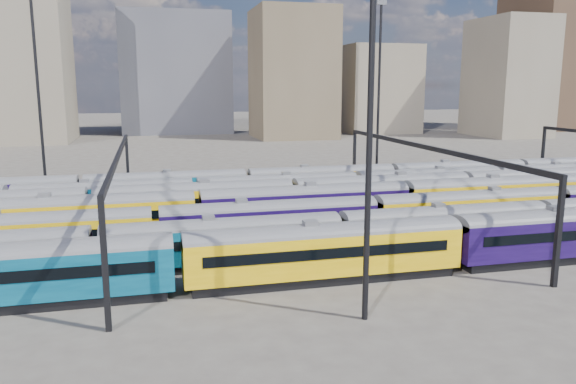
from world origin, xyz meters
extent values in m
plane|color=#443F3A|center=(0.00, 0.00, 0.00)|extent=(500.00, 500.00, 0.00)
cube|color=black|center=(-26.11, -15.00, 0.35)|extent=(19.16, 2.49, 0.71)
cube|color=#053C55|center=(-26.11, -15.00, 2.17)|extent=(20.17, 2.92, 2.92)
cylinder|color=#4C4C51|center=(-26.11, -15.00, 3.63)|extent=(20.17, 2.92, 2.92)
cube|color=black|center=(-26.11, -16.48, 2.52)|extent=(17.75, 0.06, 0.76)
cube|color=black|center=(-26.11, -13.52, 2.52)|extent=(17.75, 0.06, 0.76)
cube|color=slate|center=(-26.11, -15.00, 4.41)|extent=(1.01, 0.91, 0.35)
cube|color=black|center=(-5.35, -15.00, 0.35)|extent=(19.16, 2.49, 0.71)
cube|color=#CC9A08|center=(-5.35, -15.00, 2.17)|extent=(20.17, 2.92, 2.92)
cylinder|color=#4C4C51|center=(-5.35, -15.00, 3.63)|extent=(20.17, 2.92, 2.92)
cube|color=black|center=(-5.35, -16.48, 2.52)|extent=(17.75, 0.06, 0.76)
cube|color=black|center=(-5.35, -13.52, 2.52)|extent=(17.75, 0.06, 0.76)
cube|color=slate|center=(-5.35, -15.00, 4.41)|extent=(1.01, 0.91, 0.35)
cube|color=black|center=(15.42, -15.00, 0.35)|extent=(19.16, 2.49, 0.71)
cube|color=#120632|center=(15.42, -15.00, 2.17)|extent=(20.17, 2.92, 2.92)
cylinder|color=#4C4C51|center=(15.42, -15.00, 3.63)|extent=(20.17, 2.92, 2.92)
cube|color=black|center=(15.42, -13.52, 2.52)|extent=(17.75, 0.06, 0.76)
cube|color=slate|center=(15.42, -15.00, 4.41)|extent=(1.01, 0.91, 0.35)
cube|color=black|center=(-11.96, -10.00, 0.32)|extent=(17.45, 2.26, 0.64)
cube|color=#053C55|center=(-11.96, -10.00, 1.97)|extent=(18.37, 2.66, 2.66)
cylinder|color=#4C4C51|center=(-11.96, -10.00, 3.31)|extent=(18.37, 2.66, 2.66)
cube|color=black|center=(-11.96, -11.35, 2.29)|extent=(16.16, 0.06, 0.69)
cube|color=black|center=(-11.96, -8.65, 2.29)|extent=(16.16, 0.06, 0.69)
cube|color=slate|center=(-11.96, -10.00, 4.02)|extent=(0.92, 0.83, 0.32)
cube|color=black|center=(7.00, -10.00, 0.32)|extent=(17.45, 2.26, 0.64)
cube|color=#CC9A08|center=(7.00, -10.00, 1.97)|extent=(18.37, 2.66, 2.66)
cylinder|color=#4C4C51|center=(7.00, -10.00, 3.31)|extent=(18.37, 2.66, 2.66)
cube|color=black|center=(7.00, -11.35, 2.29)|extent=(16.16, 0.06, 0.69)
cube|color=black|center=(7.00, -8.65, 2.29)|extent=(16.16, 0.06, 0.69)
cube|color=slate|center=(7.00, -10.00, 4.02)|extent=(0.92, 0.83, 0.32)
cube|color=black|center=(-26.87, -5.00, 0.33)|extent=(18.12, 2.35, 0.67)
cube|color=#CC9A08|center=(-26.87, -5.00, 2.05)|extent=(19.07, 2.76, 2.76)
cylinder|color=#4C4C51|center=(-26.87, -5.00, 3.43)|extent=(19.07, 2.76, 2.76)
cube|color=black|center=(-26.87, -6.40, 2.38)|extent=(16.78, 0.06, 0.72)
cube|color=black|center=(-26.87, -3.60, 2.38)|extent=(16.78, 0.06, 0.72)
cube|color=slate|center=(-26.87, -5.00, 4.17)|extent=(0.95, 0.86, 0.33)
cube|color=black|center=(-7.20, -5.00, 0.33)|extent=(18.12, 2.35, 0.67)
cube|color=#120632|center=(-7.20, -5.00, 2.05)|extent=(19.07, 2.76, 2.76)
cylinder|color=#4C4C51|center=(-7.20, -5.00, 3.43)|extent=(19.07, 2.76, 2.76)
cube|color=black|center=(-7.20, -6.40, 2.38)|extent=(16.78, 0.06, 0.72)
cube|color=black|center=(-7.20, -3.60, 2.38)|extent=(16.78, 0.06, 0.72)
cube|color=slate|center=(-7.20, -5.00, 4.17)|extent=(0.95, 0.86, 0.33)
cube|color=black|center=(12.46, -5.00, 0.33)|extent=(18.12, 2.35, 0.67)
cube|color=#CC9A08|center=(12.46, -5.00, 2.05)|extent=(19.07, 2.76, 2.76)
cylinder|color=#4C4C51|center=(12.46, -5.00, 3.43)|extent=(19.07, 2.76, 2.76)
cube|color=black|center=(12.46, -6.40, 2.38)|extent=(16.78, 0.06, 0.72)
cube|color=black|center=(12.46, -3.60, 2.38)|extent=(16.78, 0.06, 0.72)
cube|color=slate|center=(12.46, -5.00, 4.17)|extent=(0.95, 0.86, 0.33)
cube|color=black|center=(-23.76, 0.00, 0.36)|extent=(19.57, 2.54, 0.72)
cube|color=#CC9A08|center=(-23.76, 0.00, 2.21)|extent=(20.60, 2.99, 2.99)
cylinder|color=#4C4C51|center=(-23.76, 0.00, 3.71)|extent=(20.60, 2.99, 2.99)
cube|color=black|center=(-23.76, -1.51, 2.57)|extent=(18.13, 0.06, 0.77)
cube|color=black|center=(-23.76, 1.51, 2.57)|extent=(18.13, 0.06, 0.77)
cube|color=slate|center=(-23.76, 0.00, 4.50)|extent=(1.03, 0.93, 0.36)
cube|color=black|center=(-2.56, 0.00, 0.36)|extent=(19.57, 2.54, 0.72)
cube|color=#120632|center=(-2.56, 0.00, 2.21)|extent=(20.60, 2.99, 2.99)
cylinder|color=#4C4C51|center=(-2.56, 0.00, 3.71)|extent=(20.60, 2.99, 2.99)
cube|color=black|center=(-2.56, -1.51, 2.57)|extent=(18.13, 0.06, 0.77)
cube|color=black|center=(-2.56, 1.51, 2.57)|extent=(18.13, 0.06, 0.77)
cube|color=slate|center=(-2.56, 0.00, 4.50)|extent=(1.03, 0.93, 0.36)
cube|color=black|center=(18.64, 0.00, 0.36)|extent=(19.57, 2.54, 0.72)
cube|color=#CC9A08|center=(18.64, 0.00, 2.21)|extent=(20.60, 2.99, 2.99)
cylinder|color=#4C4C51|center=(18.64, 0.00, 3.71)|extent=(20.60, 2.99, 2.99)
cube|color=black|center=(18.64, -1.51, 2.57)|extent=(18.13, 0.06, 0.77)
cube|color=black|center=(18.64, 1.51, 2.57)|extent=(18.13, 0.06, 0.77)
cube|color=slate|center=(18.64, 0.00, 4.50)|extent=(1.03, 0.93, 0.36)
cube|color=black|center=(-12.90, 5.00, 0.35)|extent=(18.94, 2.46, 0.70)
cube|color=#CC9A08|center=(-12.90, 5.00, 2.14)|extent=(19.93, 2.89, 2.89)
cylinder|color=#4C4C51|center=(-12.90, 5.00, 3.59)|extent=(19.93, 2.89, 2.89)
cube|color=black|center=(-12.90, 3.53, 2.49)|extent=(17.54, 0.06, 0.75)
cube|color=black|center=(-12.90, 6.47, 2.49)|extent=(17.54, 0.06, 0.75)
cube|color=slate|center=(-12.90, 5.00, 4.36)|extent=(1.00, 0.90, 0.35)
cube|color=black|center=(7.63, 5.00, 0.35)|extent=(18.94, 2.46, 0.70)
cube|color=#053C55|center=(7.63, 5.00, 2.14)|extent=(19.93, 2.89, 2.89)
cylinder|color=#4C4C51|center=(7.63, 5.00, 3.59)|extent=(19.93, 2.89, 2.89)
cube|color=black|center=(7.63, 3.53, 2.49)|extent=(17.54, 0.06, 0.75)
cube|color=black|center=(7.63, 6.47, 2.49)|extent=(17.54, 0.06, 0.75)
cube|color=slate|center=(7.63, 5.00, 4.36)|extent=(1.00, 0.90, 0.35)
cube|color=black|center=(28.16, 5.00, 0.35)|extent=(18.94, 2.46, 0.70)
cube|color=#CC9A08|center=(28.16, 5.00, 2.14)|extent=(19.93, 2.89, 2.89)
cylinder|color=#4C4C51|center=(28.16, 5.00, 3.59)|extent=(19.93, 2.89, 2.89)
cube|color=black|center=(28.16, 3.53, 2.49)|extent=(17.54, 0.06, 0.75)
cube|color=black|center=(28.16, 6.47, 2.49)|extent=(17.54, 0.06, 0.75)
cube|color=slate|center=(28.16, 5.00, 4.36)|extent=(1.00, 0.90, 0.35)
cube|color=black|center=(-22.08, 10.00, 0.32)|extent=(17.51, 2.27, 0.64)
cube|color=#053C55|center=(-22.08, 10.00, 1.98)|extent=(18.43, 2.67, 2.67)
cylinder|color=#4C4C51|center=(-22.08, 10.00, 3.32)|extent=(18.43, 2.67, 2.67)
cube|color=black|center=(-22.08, 8.64, 2.30)|extent=(16.22, 0.06, 0.69)
cube|color=black|center=(-22.08, 11.36, 2.30)|extent=(16.22, 0.06, 0.69)
cube|color=slate|center=(-22.08, 10.00, 4.03)|extent=(0.92, 0.83, 0.32)
cube|color=black|center=(-3.05, 10.00, 0.32)|extent=(17.51, 2.27, 0.64)
cube|color=#CC9A08|center=(-3.05, 10.00, 1.98)|extent=(18.43, 2.67, 2.67)
cylinder|color=#4C4C51|center=(-3.05, 10.00, 3.32)|extent=(18.43, 2.67, 2.67)
cube|color=black|center=(-3.05, 8.64, 2.30)|extent=(16.22, 0.06, 0.69)
cube|color=black|center=(-3.05, 11.36, 2.30)|extent=(16.22, 0.06, 0.69)
cube|color=slate|center=(-3.05, 10.00, 4.03)|extent=(0.92, 0.83, 0.32)
cube|color=black|center=(15.98, 10.00, 0.32)|extent=(17.51, 2.27, 0.64)
cube|color=#120632|center=(15.98, 10.00, 1.98)|extent=(18.43, 2.67, 2.67)
cylinder|color=#4C4C51|center=(15.98, 10.00, 3.32)|extent=(18.43, 2.67, 2.67)
cube|color=black|center=(15.98, 8.64, 2.30)|extent=(16.22, 0.06, 0.69)
cube|color=black|center=(15.98, 11.36, 2.30)|extent=(16.22, 0.06, 0.69)
cube|color=slate|center=(15.98, 10.00, 4.03)|extent=(0.92, 0.83, 0.32)
cube|color=black|center=(35.01, 10.00, 0.32)|extent=(17.51, 2.27, 0.64)
cube|color=#053C55|center=(35.01, 10.00, 1.98)|extent=(18.43, 2.67, 2.67)
cylinder|color=#4C4C51|center=(35.01, 10.00, 3.32)|extent=(18.43, 2.67, 2.67)
cube|color=black|center=(35.01, 8.64, 2.30)|extent=(16.22, 0.06, 0.69)
cube|color=black|center=(35.01, 11.36, 2.30)|extent=(16.22, 0.06, 0.69)
cube|color=slate|center=(35.01, 10.00, 4.03)|extent=(0.92, 0.83, 0.32)
cube|color=black|center=(-15.45, 15.00, 0.33)|extent=(17.69, 2.29, 0.65)
cube|color=#053C55|center=(-15.45, 15.00, 2.00)|extent=(18.62, 2.70, 2.70)
cylinder|color=#4C4C51|center=(-15.45, 15.00, 3.35)|extent=(18.62, 2.70, 2.70)
cube|color=black|center=(-15.45, 13.63, 2.33)|extent=(16.38, 0.06, 0.70)
cube|color=black|center=(-15.45, 16.37, 2.33)|extent=(16.38, 0.06, 0.70)
cube|color=slate|center=(-15.45, 15.00, 4.07)|extent=(0.93, 0.84, 0.33)
cube|color=black|center=(3.77, 15.00, 0.33)|extent=(17.69, 2.29, 0.65)
cube|color=#CC9A08|center=(3.77, 15.00, 2.00)|extent=(18.62, 2.70, 2.70)
cylinder|color=#4C4C51|center=(3.77, 15.00, 3.35)|extent=(18.62, 2.70, 2.70)
cube|color=black|center=(3.77, 13.63, 2.33)|extent=(16.38, 0.06, 0.70)
cube|color=black|center=(3.77, 16.37, 2.33)|extent=(16.38, 0.06, 0.70)
cube|color=slate|center=(3.77, 15.00, 4.07)|extent=(0.93, 0.84, 0.33)
cube|color=black|center=(22.98, 15.00, 0.33)|extent=(17.69, 2.29, 0.65)
cube|color=#120632|center=(22.98, 15.00, 2.00)|extent=(18.62, 2.70, 2.70)
cylinder|color=#4C4C51|center=(22.98, 15.00, 3.35)|extent=(18.62, 2.70, 2.70)
cube|color=black|center=(22.98, 13.63, 2.33)|extent=(16.38, 0.06, 0.70)
cube|color=black|center=(22.98, 16.37, 2.33)|extent=(16.38, 0.06, 0.70)
cube|color=slate|center=(22.98, 15.00, 4.07)|extent=(0.93, 0.84, 0.33)
cube|color=black|center=(42.20, 16.37, 2.33)|extent=(16.38, 0.06, 0.70)
cube|color=black|center=(-20.00, -20.00, 4.00)|extent=(0.35, 0.35, 8.00)
cube|color=black|center=(-20.00, 20.00, 4.00)|extent=(0.35, 0.35, 8.00)
cube|color=black|center=(-20.00, 0.00, 7.80)|extent=(0.30, 40.00, 0.45)
cube|color=black|center=(10.00, -20.00, 4.00)|extent=(0.35, 0.35, 8.00)
cube|color=black|center=(10.00, 20.00, 4.00)|extent=(0.35, 0.35, 8.00)
cube|color=black|center=(10.00, 0.00, 7.80)|extent=(0.30, 40.00, 0.45)
cube|color=black|center=(40.00, 20.00, 4.00)|extent=(0.35, 0.35, 8.00)
cylinder|color=black|center=(-30.00, 22.00, 12.50)|extent=(0.36, 0.36, 25.00)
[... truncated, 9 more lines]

